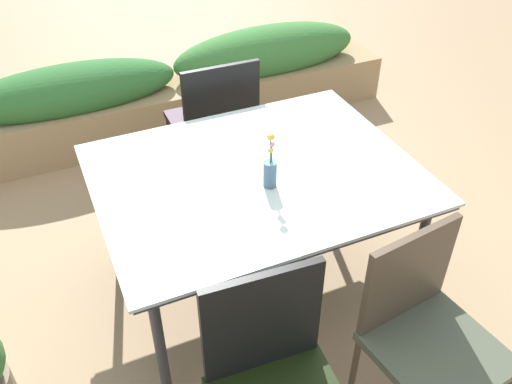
# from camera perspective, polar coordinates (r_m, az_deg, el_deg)

# --- Properties ---
(ground_plane) EXTENTS (12.00, 12.00, 0.00)m
(ground_plane) POSITION_cam_1_polar(r_m,az_deg,el_deg) (3.11, 0.24, -8.35)
(ground_plane) COLOR #9E7F5B
(dining_table) EXTENTS (1.48, 1.16, 0.74)m
(dining_table) POSITION_cam_1_polar(r_m,az_deg,el_deg) (2.59, -0.00, 1.15)
(dining_table) COLOR silver
(dining_table) RESTS_ON ground
(chair_far_side) EXTENTS (0.50, 0.50, 0.93)m
(chair_far_side) POSITION_cam_1_polar(r_m,az_deg,el_deg) (3.43, -4.28, 7.56)
(chair_far_side) COLOR black
(chair_far_side) RESTS_ON ground
(chair_near_right) EXTENTS (0.52, 0.52, 0.89)m
(chair_near_right) POSITION_cam_1_polar(r_m,az_deg,el_deg) (2.31, 17.18, -13.21)
(chair_near_right) COLOR #444A39
(chair_near_right) RESTS_ON ground
(chair_near_left) EXTENTS (0.49, 0.49, 0.94)m
(chair_near_left) POSITION_cam_1_polar(r_m,az_deg,el_deg) (2.05, 2.02, -19.13)
(chair_near_left) COLOR black
(chair_near_left) RESTS_ON ground
(flower_vase) EXTENTS (0.06, 0.06, 0.28)m
(flower_vase) POSITION_cam_1_polar(r_m,az_deg,el_deg) (2.43, 1.48, 2.34)
(flower_vase) COLOR slate
(flower_vase) RESTS_ON dining_table
(planter_box) EXTENTS (3.36, 0.50, 0.68)m
(planter_box) POSITION_cam_1_polar(r_m,az_deg,el_deg) (4.26, -8.13, 10.58)
(planter_box) COLOR #9E7F56
(planter_box) RESTS_ON ground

